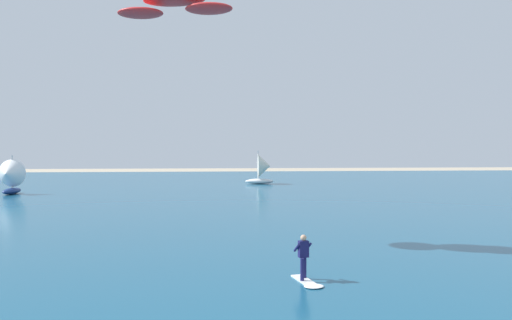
{
  "coord_description": "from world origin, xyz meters",
  "views": [
    {
      "loc": [
        -0.98,
        -2.16,
        5.01
      ],
      "look_at": [
        0.67,
        18.24,
        4.43
      ],
      "focal_mm": 36.22,
      "sensor_mm": 36.0,
      "label": 1
    }
  ],
  "objects_px": {
    "kitesurfer": "(305,265)",
    "kite": "(174,7)",
    "sailboat_anchored_offshore": "(9,177)",
    "sailboat_far_left": "(263,169)"
  },
  "relations": [
    {
      "from": "kitesurfer",
      "to": "kite",
      "type": "relative_size",
      "value": 0.31
    },
    {
      "from": "sailboat_far_left",
      "to": "kite",
      "type": "bearing_deg",
      "value": -102.13
    },
    {
      "from": "kitesurfer",
      "to": "kite",
      "type": "bearing_deg",
      "value": 121.72
    },
    {
      "from": "kite",
      "to": "sailboat_anchored_offshore",
      "type": "relative_size",
      "value": 1.65
    },
    {
      "from": "kite",
      "to": "sailboat_far_left",
      "type": "bearing_deg",
      "value": 77.87
    },
    {
      "from": "sailboat_far_left",
      "to": "sailboat_anchored_offshore",
      "type": "height_order",
      "value": "sailboat_far_left"
    },
    {
      "from": "kite",
      "to": "sailboat_anchored_offshore",
      "type": "distance_m",
      "value": 33.66
    },
    {
      "from": "sailboat_far_left",
      "to": "kitesurfer",
      "type": "bearing_deg",
      "value": -93.59
    },
    {
      "from": "kitesurfer",
      "to": "kite",
      "type": "distance_m",
      "value": 15.19
    },
    {
      "from": "kite",
      "to": "sailboat_anchored_offshore",
      "type": "height_order",
      "value": "kite"
    }
  ]
}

